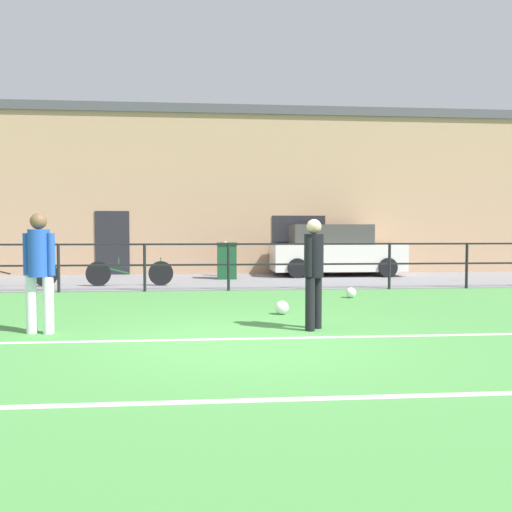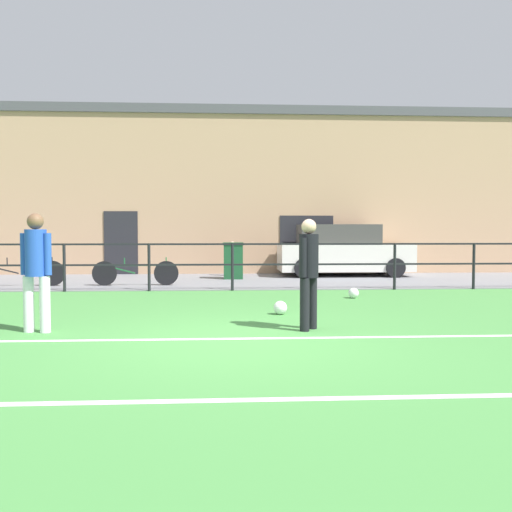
# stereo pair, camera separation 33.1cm
# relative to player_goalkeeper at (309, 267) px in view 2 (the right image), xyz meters

# --- Properties ---
(ground) EXTENTS (60.00, 44.00, 0.04)m
(ground) POSITION_rel_player_goalkeeper_xyz_m (-1.03, -0.69, -0.94)
(ground) COLOR #478C42
(field_line_touchline) EXTENTS (36.00, 0.11, 0.00)m
(field_line_touchline) POSITION_rel_player_goalkeeper_xyz_m (-1.03, -0.60, -0.92)
(field_line_touchline) COLOR white
(field_line_touchline) RESTS_ON ground
(field_line_hash) EXTENTS (36.00, 0.11, 0.00)m
(field_line_hash) POSITION_rel_player_goalkeeper_xyz_m (-1.03, -3.24, -0.92)
(field_line_hash) COLOR white
(field_line_hash) RESTS_ON ground
(pavement_strip) EXTENTS (48.00, 5.00, 0.02)m
(pavement_strip) POSITION_rel_player_goalkeeper_xyz_m (-1.03, 7.81, -0.91)
(pavement_strip) COLOR slate
(pavement_strip) RESTS_ON ground
(perimeter_fence) EXTENTS (36.07, 0.07, 1.15)m
(perimeter_fence) POSITION_rel_player_goalkeeper_xyz_m (-1.03, 5.31, -0.17)
(perimeter_fence) COLOR black
(perimeter_fence) RESTS_ON ground
(clubhouse_facade) EXTENTS (28.00, 2.56, 5.63)m
(clubhouse_facade) POSITION_rel_player_goalkeeper_xyz_m (-1.04, 11.51, 1.90)
(clubhouse_facade) COLOR tan
(clubhouse_facade) RESTS_ON ground
(player_goalkeeper) EXTENTS (0.30, 0.38, 1.61)m
(player_goalkeeper) POSITION_rel_player_goalkeeper_xyz_m (0.00, 0.00, 0.00)
(player_goalkeeper) COLOR black
(player_goalkeeper) RESTS_ON ground
(player_striker) EXTENTS (0.46, 0.30, 1.69)m
(player_striker) POSITION_rel_player_goalkeeper_xyz_m (-3.89, 0.05, 0.04)
(player_striker) COLOR white
(player_striker) RESTS_ON ground
(soccer_ball_match) EXTENTS (0.22, 0.22, 0.22)m
(soccer_ball_match) POSITION_rel_player_goalkeeper_xyz_m (1.54, 3.66, -0.81)
(soccer_ball_match) COLOR white
(soccer_ball_match) RESTS_ON ground
(soccer_ball_spare) EXTENTS (0.24, 0.24, 0.24)m
(soccer_ball_spare) POSITION_rel_player_goalkeeper_xyz_m (-0.26, 1.48, -0.80)
(soccer_ball_spare) COLOR white
(soccer_ball_spare) RESTS_ON ground
(spectator_child) EXTENTS (0.29, 0.19, 1.10)m
(spectator_child) POSITION_rel_player_goalkeeper_xyz_m (-0.97, 9.44, -0.27)
(spectator_child) COLOR #232D4C
(spectator_child) RESTS_ON pavement_strip
(parked_car_red) EXTENTS (4.16, 1.78, 1.63)m
(parked_car_red) POSITION_rel_player_goalkeeper_xyz_m (2.54, 9.31, -0.13)
(parked_car_red) COLOR silver
(parked_car_red) RESTS_ON pavement_strip
(bicycle_parked_0) EXTENTS (2.24, 0.04, 0.74)m
(bicycle_parked_0) POSITION_rel_player_goalkeeper_xyz_m (-3.56, 6.51, -0.56)
(bicycle_parked_0) COLOR black
(bicycle_parked_0) RESTS_ON pavement_strip
(bicycle_parked_1) EXTENTS (2.34, 0.04, 0.75)m
(bicycle_parked_1) POSITION_rel_player_goalkeeper_xyz_m (-6.54, 6.51, -0.55)
(bicycle_parked_1) COLOR black
(bicycle_parked_1) RESTS_ON pavement_strip
(trash_bin_0) EXTENTS (0.60, 0.51, 1.09)m
(trash_bin_0) POSITION_rel_player_goalkeeper_xyz_m (-0.97, 8.35, -0.35)
(trash_bin_0) COLOR #194C28
(trash_bin_0) RESTS_ON pavement_strip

